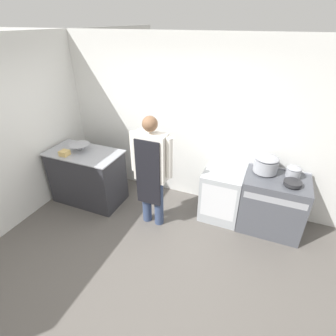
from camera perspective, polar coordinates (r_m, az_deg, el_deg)
The scene contains 12 objects.
ground_plane at distance 3.73m, azimuth -7.60°, elevation -20.09°, with size 14.00×14.00×0.00m, color #5B5651.
wall_back at distance 4.37m, azimuth 3.32°, elevation 9.79°, with size 8.00×0.05×2.70m.
wall_left at distance 4.81m, azimuth -25.13°, elevation 8.94°, with size 0.05×8.00×2.70m.
prep_counter at distance 4.73m, azimuth -17.06°, elevation -1.79°, with size 1.22×0.68×0.93m.
stove at distance 4.23m, azimuth 21.74°, elevation -7.23°, with size 0.89×0.65×0.89m.
fridge_unit at distance 4.29m, azimuth 11.71°, elevation -5.41°, with size 0.60×0.66×0.82m.
person_cook at distance 3.73m, azimuth -3.68°, elevation 0.17°, with size 0.64×0.24×1.75m.
mixing_bowl at distance 4.56m, azimuth -18.65°, elevation 4.26°, with size 0.33×0.33×0.12m.
plastic_tub at distance 4.49m, azimuth -21.61°, elevation 3.05°, with size 0.13×0.13×0.08m.
stock_pot at distance 4.03m, azimuth 20.57°, elevation 0.85°, with size 0.34×0.34×0.25m.
saute_pan at distance 3.90m, azimuth 25.50°, elevation -2.96°, with size 0.23×0.23×0.05m.
sauce_pot at distance 4.07m, azimuth 25.66°, elevation -0.75°, with size 0.20×0.20×0.15m.
Camera 1 is at (1.34, -2.02, 2.84)m, focal length 28.00 mm.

